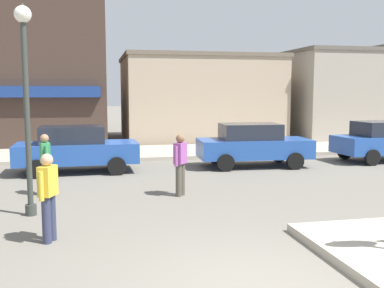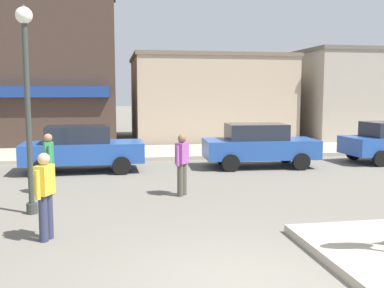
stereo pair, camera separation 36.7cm
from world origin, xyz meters
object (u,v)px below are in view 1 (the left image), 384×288
object	(u,v)px
pedestrian_crossing_near	(48,195)
pedestrian_crossing_far	(45,162)
parked_car_nearest	(76,148)
pedestrian_kerb_side	(180,163)
parked_car_second	(253,144)
lamp_post	(25,79)

from	to	relation	value
pedestrian_crossing_near	pedestrian_crossing_far	world-z (taller)	same
parked_car_nearest	pedestrian_kerb_side	size ratio (longest dim) A/B	2.51
pedestrian_crossing_near	pedestrian_kerb_side	world-z (taller)	same
parked_car_second	pedestrian_kerb_side	size ratio (longest dim) A/B	2.54
pedestrian_kerb_side	parked_car_second	bearing A→B (deg)	49.23
parked_car_nearest	pedestrian_kerb_side	bearing A→B (deg)	-55.78
lamp_post	parked_car_second	distance (m)	8.91
parked_car_second	pedestrian_crossing_far	bearing A→B (deg)	-155.14
parked_car_second	pedestrian_crossing_near	xyz separation A→B (m)	(-6.40, -7.03, 0.06)
parked_car_nearest	parked_car_second	world-z (taller)	same
parked_car_nearest	pedestrian_crossing_far	size ratio (longest dim) A/B	2.51
parked_car_second	pedestrian_kerb_side	distance (m)	5.23
parked_car_second	parked_car_nearest	bearing A→B (deg)	178.77
lamp_post	parked_car_nearest	world-z (taller)	lamp_post
lamp_post	pedestrian_kerb_side	world-z (taller)	lamp_post
parked_car_nearest	parked_car_second	bearing A→B (deg)	-1.23
parked_car_second	pedestrian_crossing_far	xyz separation A→B (m)	(-6.84, -3.17, 0.06)
parked_car_nearest	pedestrian_crossing_far	distance (m)	3.37
parked_car_second	pedestrian_kerb_side	xyz separation A→B (m)	(-3.42, -3.96, 0.06)
lamp_post	pedestrian_crossing_near	xyz separation A→B (m)	(0.57, -1.92, -2.09)
parked_car_nearest	pedestrian_kerb_side	world-z (taller)	pedestrian_kerb_side
lamp_post	parked_car_nearest	xyz separation A→B (m)	(0.77, 5.25, -2.15)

